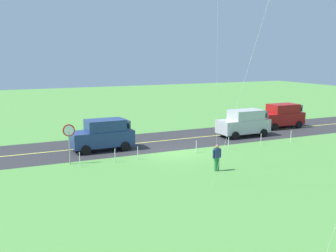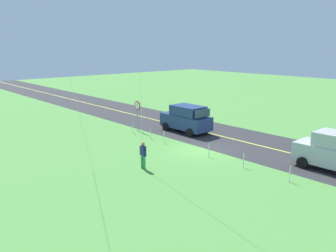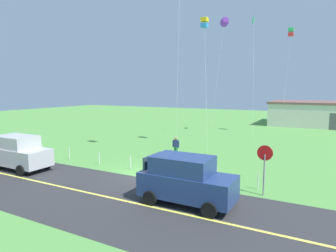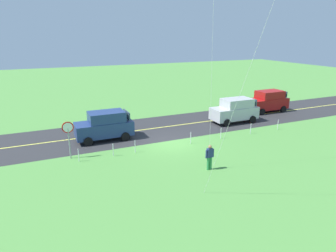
% 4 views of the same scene
% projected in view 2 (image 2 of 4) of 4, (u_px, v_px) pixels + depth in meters
% --- Properties ---
extents(ground_plane, '(120.00, 120.00, 0.10)m').
position_uv_depth(ground_plane, '(201.00, 151.00, 23.72)').
color(ground_plane, '#549342').
extents(asphalt_road, '(120.00, 7.00, 0.00)m').
position_uv_depth(asphalt_road, '(236.00, 140.00, 26.30)').
color(asphalt_road, '#2D2D30').
rests_on(asphalt_road, ground).
extents(road_centre_stripe, '(120.00, 0.16, 0.00)m').
position_uv_depth(road_centre_stripe, '(236.00, 140.00, 26.30)').
color(road_centre_stripe, '#E5E04C').
rests_on(road_centre_stripe, asphalt_road).
extents(car_suv_foreground, '(4.40, 2.12, 2.24)m').
position_uv_depth(car_suv_foreground, '(186.00, 118.00, 28.48)').
color(car_suv_foreground, navy).
rests_on(car_suv_foreground, ground).
extents(stop_sign, '(0.76, 0.08, 2.56)m').
position_uv_depth(stop_sign, '(137.00, 110.00, 28.70)').
color(stop_sign, gray).
rests_on(stop_sign, ground).
extents(person_adult_near, '(0.58, 0.22, 1.60)m').
position_uv_depth(person_adult_near, '(143.00, 154.00, 19.97)').
color(person_adult_near, '#338C4C').
rests_on(person_adult_near, ground).
extents(fence_post_1, '(0.05, 0.05, 0.90)m').
position_uv_depth(fence_post_1, '(290.00, 174.00, 18.05)').
color(fence_post_1, silver).
rests_on(fence_post_1, ground).
extents(fence_post_2, '(0.05, 0.05, 0.90)m').
position_uv_depth(fence_post_2, '(244.00, 160.00, 20.19)').
color(fence_post_2, silver).
rests_on(fence_post_2, ground).
extents(fence_post_3, '(0.05, 0.05, 0.90)m').
position_uv_depth(fence_post_3, '(209.00, 150.00, 22.16)').
color(fence_post_3, silver).
rests_on(fence_post_3, ground).
extents(fence_post_4, '(0.05, 0.05, 0.90)m').
position_uv_depth(fence_post_4, '(164.00, 137.00, 25.37)').
color(fence_post_4, silver).
rests_on(fence_post_4, ground).
extents(fence_post_5, '(0.05, 0.05, 0.90)m').
position_uv_depth(fence_post_5, '(151.00, 133.00, 26.51)').
color(fence_post_5, silver).
rests_on(fence_post_5, ground).
extents(fence_post_6, '(0.05, 0.05, 0.90)m').
position_uv_depth(fence_post_6, '(133.00, 128.00, 28.18)').
color(fence_post_6, silver).
rests_on(fence_post_6, ground).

